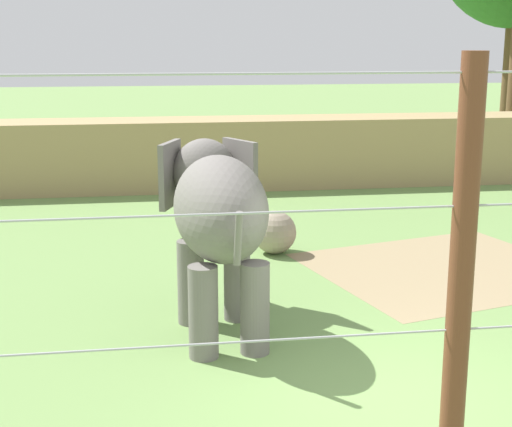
% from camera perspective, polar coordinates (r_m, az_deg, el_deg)
% --- Properties ---
extents(ground_plane, '(120.00, 120.00, 0.00)m').
position_cam_1_polar(ground_plane, '(9.42, 9.71, -13.31)').
color(ground_plane, '#6B8E4C').
extents(dirt_patch, '(5.52, 5.12, 0.01)m').
position_cam_1_polar(dirt_patch, '(14.46, 14.05, -4.03)').
color(dirt_patch, '#937F5B').
rests_on(dirt_patch, ground).
extents(embankment_wall, '(36.00, 1.80, 1.94)m').
position_cam_1_polar(embankment_wall, '(21.62, -1.04, 4.60)').
color(embankment_wall, tan).
rests_on(embankment_wall, ground).
extents(elephant, '(1.52, 3.58, 2.65)m').
position_cam_1_polar(elephant, '(10.70, -2.93, 0.08)').
color(elephant, slate).
rests_on(elephant, ground).
extents(enrichment_ball, '(0.85, 0.85, 0.85)m').
position_cam_1_polar(enrichment_ball, '(14.91, 1.41, -1.42)').
color(enrichment_ball, gray).
rests_on(enrichment_ball, ground).
extents(cable_fence, '(12.67, 0.21, 4.06)m').
position_cam_1_polar(cable_fence, '(6.58, 16.21, -6.24)').
color(cable_fence, brown).
rests_on(cable_fence, ground).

